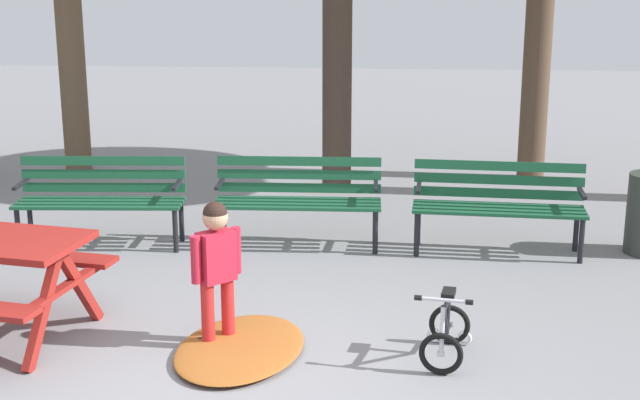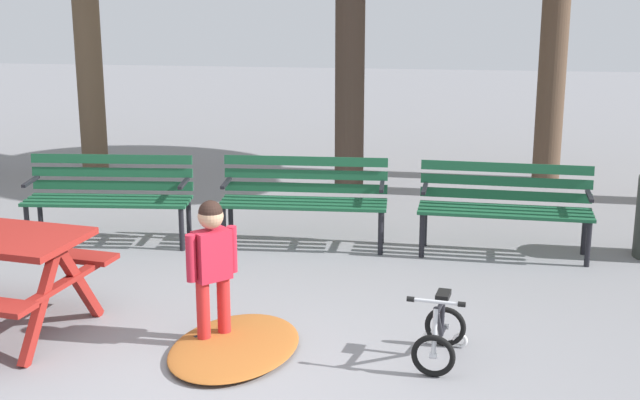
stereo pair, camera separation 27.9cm
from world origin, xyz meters
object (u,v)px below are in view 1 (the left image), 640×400
park_bench_right (498,200)px  kids_bicycle (446,332)px  park_bench_left (298,194)px  child_standing (216,262)px  park_bench_far_left (101,194)px

park_bench_right → kids_bicycle: 2.57m
park_bench_left → park_bench_right: bearing=-1.8°
child_standing → kids_bicycle: size_ratio=1.79×
park_bench_far_left → park_bench_left: (1.90, 0.14, 0.00)m
park_bench_left → park_bench_right: (1.91, -0.06, 0.00)m
park_bench_left → kids_bicycle: size_ratio=2.68×
park_bench_left → child_standing: size_ratio=1.50×
park_bench_right → kids_bicycle: size_ratio=2.70×
park_bench_far_left → park_bench_right: 3.81m
kids_bicycle → park_bench_right: bearing=76.1°
park_bench_right → child_standing: child_standing is taller
park_bench_left → kids_bicycle: bearing=-62.9°
park_bench_right → park_bench_left: bearing=178.2°
park_bench_far_left → child_standing: child_standing is taller
kids_bicycle → child_standing: bearing=176.4°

